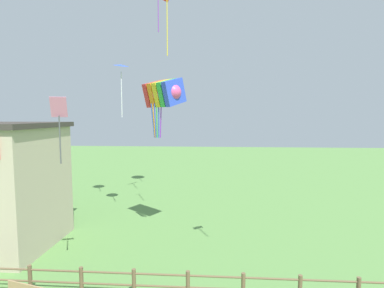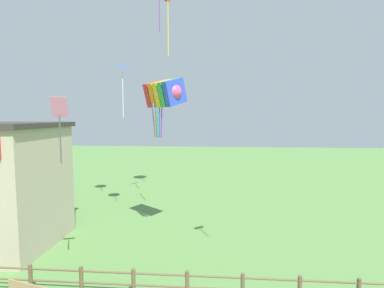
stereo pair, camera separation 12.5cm
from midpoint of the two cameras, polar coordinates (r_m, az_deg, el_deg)
name	(u,v)px [view 1 (the left image)]	position (r m, az deg, el deg)	size (l,w,h in m)	color
wooden_fence	(188,284)	(11.32, -1.14, -25.11)	(18.95, 0.14, 1.07)	brown
kite_rainbow_parafoil	(164,93)	(15.34, -5.58, 9.63)	(2.57, 2.46, 3.00)	#E54C8C
kite_pink_diamond	(59,118)	(11.90, -24.26, 4.52)	(0.63, 0.49, 2.43)	pink
kite_blue_delta	(121,68)	(18.65, -13.56, 13.88)	(1.30, 1.30, 3.20)	blue
kite_red_diamond	(167,8)	(17.22, -5.01, 24.43)	(0.65, 0.72, 3.57)	red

